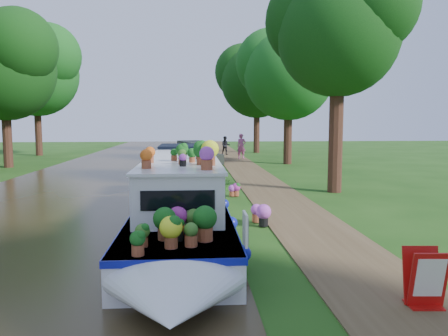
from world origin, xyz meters
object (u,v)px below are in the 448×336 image
sandwich_board (425,281)px  pedestrian_dark (226,146)px  plant_boat (182,196)px  second_boat (195,154)px  pedestrian_pink (241,146)px

sandwich_board → pedestrian_dark: 31.32m
plant_boat → pedestrian_dark: (3.15, 25.88, -0.03)m
second_boat → sandwich_board: (3.33, -25.07, -0.16)m
second_boat → pedestrian_pink: 4.12m
pedestrian_pink → pedestrian_dark: bearing=92.4°
second_boat → pedestrian_pink: size_ratio=4.11×
second_boat → plant_boat: bearing=-107.0°
second_boat → sandwich_board: 25.29m
plant_boat → pedestrian_pink: (4.06, 21.64, 0.14)m
sandwich_board → pedestrian_dark: pedestrian_dark is taller
plant_boat → second_boat: bearing=88.6°
plant_boat → pedestrian_pink: bearing=79.4°
second_boat → pedestrian_pink: bearing=13.7°
sandwich_board → pedestrian_pink: 27.08m
second_boat → pedestrian_dark: 6.79m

